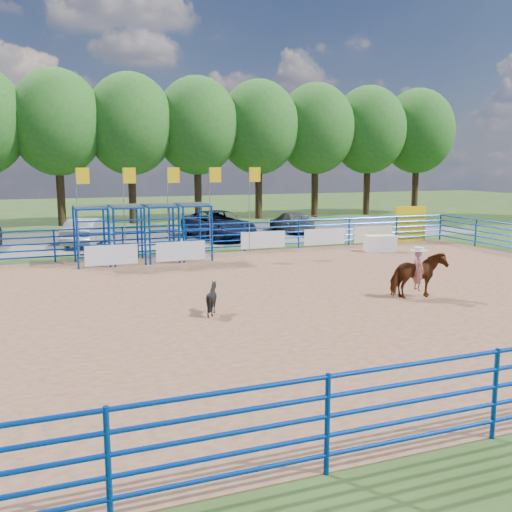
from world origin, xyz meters
name	(u,v)px	position (x,y,z in m)	size (l,w,h in m)	color
ground	(262,301)	(0.00, 0.00, 0.00)	(120.00, 120.00, 0.00)	#3A5622
arena_dirt	(262,300)	(0.00, 0.00, 0.01)	(30.00, 20.00, 0.02)	#9A6C4D
gravel_strip	(158,238)	(0.00, 17.00, 0.01)	(40.00, 10.00, 0.01)	slate
announcer_table	(380,243)	(9.33, 7.49, 0.43)	(1.52, 0.71, 0.81)	white
horse_and_rider	(418,273)	(4.83, -1.56, 0.87)	(1.84, 0.93, 2.34)	#5F3013
calf	(212,299)	(-2.01, -1.05, 0.48)	(0.74, 0.83, 0.92)	black
car_b	(87,231)	(-4.15, 15.24, 0.75)	(1.57, 4.50, 1.48)	gray
car_c	(218,225)	(3.27, 15.24, 0.83)	(2.71, 5.88, 1.63)	black
car_d	(292,222)	(8.71, 16.79, 0.65)	(1.79, 4.41, 1.28)	#525254
perimeter_fence	(263,278)	(0.00, 0.00, 0.75)	(30.10, 20.10, 1.50)	#0838AD
chute_assembly	(151,234)	(-1.90, 8.84, 1.26)	(19.32, 2.41, 4.20)	#0838AD
treeline	(130,119)	(0.00, 26.00, 7.53)	(56.40, 6.40, 11.24)	#3F2B19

